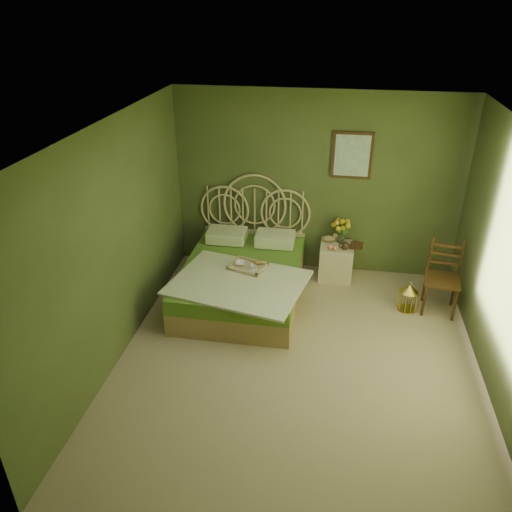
% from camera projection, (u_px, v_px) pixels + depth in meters
% --- Properties ---
extents(floor, '(4.50, 4.50, 0.00)m').
position_uv_depth(floor, '(297.00, 361.00, 5.63)').
color(floor, tan).
rests_on(floor, ground).
extents(ceiling, '(4.50, 4.50, 0.00)m').
position_uv_depth(ceiling, '(309.00, 130.00, 4.42)').
color(ceiling, silver).
rests_on(ceiling, wall_back).
extents(wall_back, '(4.00, 0.00, 4.00)m').
position_uv_depth(wall_back, '(316.00, 185.00, 6.99)').
color(wall_back, '#556233').
rests_on(wall_back, floor).
extents(wall_left, '(0.00, 4.50, 4.50)m').
position_uv_depth(wall_left, '(115.00, 245.00, 5.32)').
color(wall_left, '#556233').
rests_on(wall_left, floor).
extents(wall_art, '(0.54, 0.04, 0.64)m').
position_uv_depth(wall_art, '(352.00, 155.00, 6.69)').
color(wall_art, '#3C2710').
rests_on(wall_art, wall_back).
extents(bed, '(1.79, 2.26, 1.40)m').
position_uv_depth(bed, '(243.00, 276.00, 6.70)').
color(bed, tan).
rests_on(bed, floor).
extents(nightstand, '(0.47, 0.47, 0.94)m').
position_uv_depth(nightstand, '(337.00, 255.00, 7.16)').
color(nightstand, '#F0E1C3').
rests_on(nightstand, floor).
extents(chair, '(0.48, 0.48, 0.97)m').
position_uv_depth(chair, '(442.00, 271.00, 6.35)').
color(chair, '#3C2710').
rests_on(chair, floor).
extents(birdcage, '(0.24, 0.24, 0.37)m').
position_uv_depth(birdcage, '(408.00, 298.00, 6.47)').
color(birdcage, gold).
rests_on(birdcage, floor).
extents(book_lower, '(0.20, 0.25, 0.02)m').
position_uv_depth(book_lower, '(350.00, 245.00, 7.06)').
color(book_lower, '#381E0F').
rests_on(book_lower, nightstand).
extents(book_upper, '(0.23, 0.27, 0.02)m').
position_uv_depth(book_upper, '(350.00, 244.00, 7.05)').
color(book_upper, '#472819').
rests_on(book_upper, nightstand).
extents(cereal_bowl, '(0.16, 0.16, 0.04)m').
position_uv_depth(cereal_bowl, '(241.00, 263.00, 6.50)').
color(cereal_bowl, white).
rests_on(cereal_bowl, bed).
extents(coffee_cup, '(0.10, 0.10, 0.07)m').
position_uv_depth(coffee_cup, '(253.00, 267.00, 6.37)').
color(coffee_cup, white).
rests_on(coffee_cup, bed).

